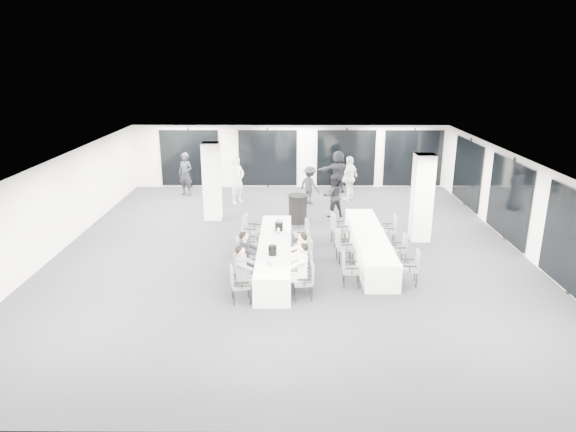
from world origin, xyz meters
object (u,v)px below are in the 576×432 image
banquet_table_main (275,255)px  chair_side_right_far (391,228)px  standing_guest_c (310,183)px  chair_main_left_near (237,282)px  chair_main_left_fourth (247,242)px  chair_main_left_mid (243,254)px  standing_guest_e (422,182)px  chair_main_left_far (249,229)px  chair_main_right_near (306,278)px  standing_guest_d (350,175)px  chair_main_left_second (242,266)px  chair_main_right_mid (305,254)px  ice_bucket_near (273,250)px  chair_main_right_far (303,232)px  chair_side_left_near (348,267)px  chair_main_right_second (306,267)px  ice_bucket_far (279,226)px  standing_guest_g (185,171)px  chair_main_right_fourth (304,244)px  chair_side_left_mid (342,244)px  chair_side_right_mid (401,247)px  chair_side_right_near (412,265)px  cocktail_table (298,209)px  standing_guest_b (333,193)px  standing_guest_f (338,169)px  banquet_table_side (369,245)px  standing_guest_a (237,177)px  chair_side_left_far (338,227)px

banquet_table_main → chair_side_right_far: chair_side_right_far is taller
standing_guest_c → chair_main_left_near: bearing=122.8°
banquet_table_main → chair_main_left_fourth: 1.08m
chair_main_left_mid → standing_guest_e: 8.94m
chair_main_left_far → chair_main_right_near: chair_main_left_far is taller
chair_side_right_far → standing_guest_d: 5.34m
chair_main_left_mid → chair_main_left_second: bearing=-8.7°
banquet_table_main → chair_main_left_second: 1.39m
chair_main_right_mid → ice_bucket_near: size_ratio=3.89×
chair_main_right_near → ice_bucket_near: ice_bucket_near is taller
chair_main_left_second → ice_bucket_near: (0.80, 0.15, 0.37)m
chair_main_right_far → chair_side_left_near: size_ratio=0.99×
chair_main_right_second → ice_bucket_far: (-0.73, 2.22, 0.37)m
chair_main_left_far → standing_guest_g: 7.02m
banquet_table_main → chair_main_right_fourth: size_ratio=5.70×
chair_main_left_mid → chair_side_right_far: chair_main_left_mid is taller
ice_bucket_far → standing_guest_e: bearing=42.0°
chair_side_right_far → standing_guest_e: (1.90, 3.96, 0.54)m
ice_bucket_near → chair_main_right_mid: bearing=31.0°
chair_main_right_far → standing_guest_g: 7.97m
chair_side_left_mid → ice_bucket_far: (-1.83, 0.60, 0.35)m
chair_main_right_fourth → standing_guest_d: (2.04, 6.60, 0.54)m
chair_side_left_mid → chair_side_right_mid: size_ratio=1.10×
chair_main_left_second → standing_guest_c: standing_guest_c is taller
chair_side_right_near → ice_bucket_far: (-3.49, 2.11, 0.36)m
chair_main_right_fourth → standing_guest_e: 7.07m
cocktail_table → chair_main_left_near: cocktail_table is taller
cocktail_table → standing_guest_b: 1.56m
standing_guest_f → banquet_table_side: bearing=82.3°
chair_side_left_near → standing_guest_a: size_ratio=0.42×
chair_main_left_mid → chair_side_right_near: 4.47m
chair_side_right_near → chair_side_right_far: 3.00m
chair_main_left_fourth → chair_side_right_near: bearing=62.8°
chair_main_left_mid → chair_side_left_near: 2.87m
chair_main_right_second → chair_main_right_fourth: size_ratio=1.04×
chair_main_right_second → chair_side_right_near: chair_side_right_near is taller
chair_side_left_mid → chair_side_left_far: size_ratio=0.92×
standing_guest_b → chair_main_left_fourth: bearing=37.5°
banquet_table_main → banquet_table_side: bearing=15.7°
chair_main_right_far → chair_main_left_fourth: bearing=109.2°
chair_side_left_far → standing_guest_g: size_ratio=0.49×
chair_side_right_far → chair_main_right_near: bearing=147.3°
chair_main_right_fourth → chair_side_right_far: size_ratio=0.95×
chair_main_left_second → standing_guest_a: 7.87m
chair_side_left_near → standing_guest_c: (-0.72, 7.82, 0.36)m
chair_main_right_far → chair_side_left_near: bearing=-168.4°
chair_main_right_near → chair_side_left_far: (1.09, 3.82, 0.05)m
chair_main_left_far → chair_side_left_near: 3.99m
chair_main_left_mid → chair_side_left_mid: (2.76, 0.85, -0.05)m
banquet_table_main → chair_main_left_near: bearing=-111.2°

